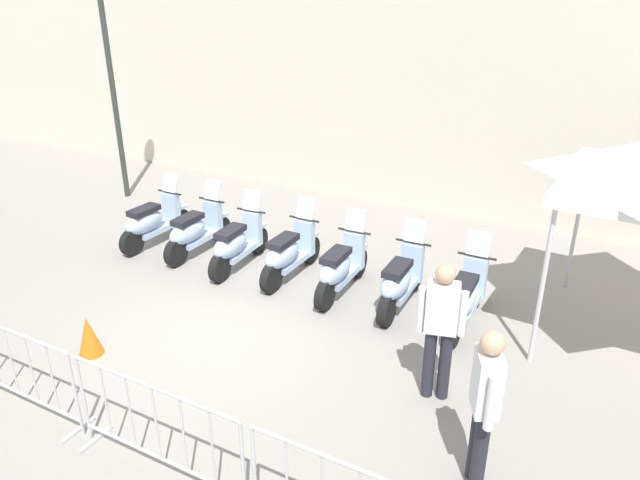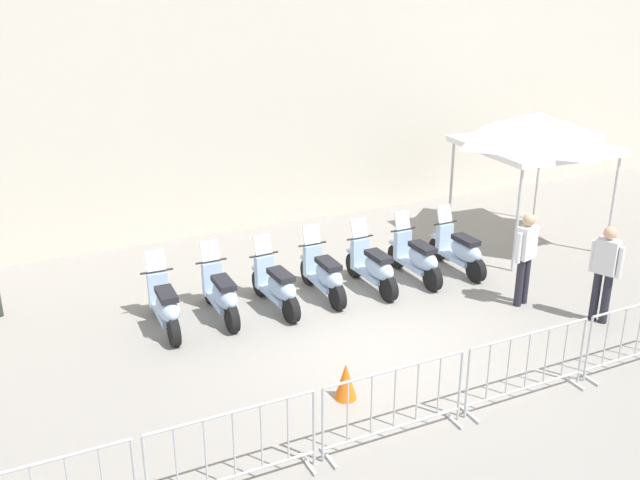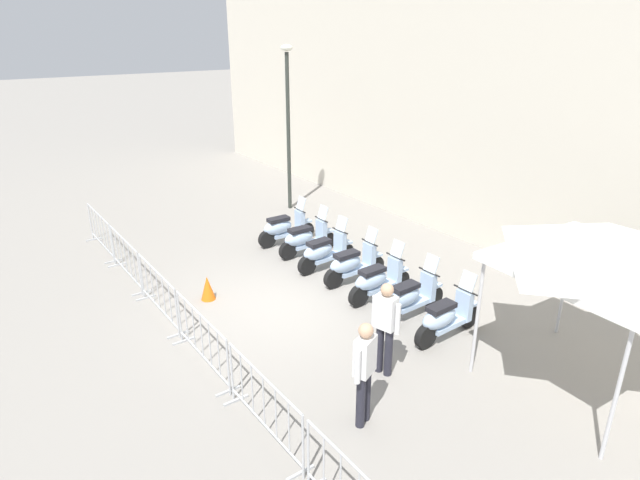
{
  "view_description": "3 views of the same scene",
  "coord_description": "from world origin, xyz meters",
  "px_view_note": "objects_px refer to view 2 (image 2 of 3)",
  "views": [
    {
      "loc": [
        4.84,
        -5.12,
        4.48
      ],
      "look_at": [
        0.65,
        1.74,
        0.96
      ],
      "focal_mm": 32.73,
      "sensor_mm": 36.0,
      "label": 1
    },
    {
      "loc": [
        -4.79,
        -9.1,
        5.73
      ],
      "look_at": [
        -0.34,
        1.66,
        1.29
      ],
      "focal_mm": 40.32,
      "sensor_mm": 36.0,
      "label": 2
    },
    {
      "loc": [
        9.08,
        -4.76,
        5.66
      ],
      "look_at": [
        -0.88,
        1.6,
        0.89
      ],
      "focal_mm": 30.16,
      "sensor_mm": 36.0,
      "label": 3
    }
  ],
  "objects_px": {
    "barrier_segment_2": "(395,405)",
    "officer_mid_plaza": "(605,269)",
    "motorcycle_1": "(221,294)",
    "canopy_tent": "(536,131)",
    "motorcycle_2": "(277,286)",
    "traffic_cone": "(346,381)",
    "barrier_segment_3": "(527,367)",
    "motorcycle_3": "(324,275)",
    "motorcycle_5": "(417,258)",
    "barrier_segment_4": "(638,335)",
    "motorcycle_6": "(460,251)",
    "motorcycle_0": "(165,306)",
    "barrier_segment_1": "(234,451)",
    "officer_near_row_end": "(525,254)",
    "motorcycle_4": "(373,267)"
  },
  "relations": [
    {
      "from": "barrier_segment_1",
      "to": "traffic_cone",
      "type": "height_order",
      "value": "barrier_segment_1"
    },
    {
      "from": "barrier_segment_3",
      "to": "barrier_segment_4",
      "type": "bearing_deg",
      "value": 3.15
    },
    {
      "from": "motorcycle_3",
      "to": "motorcycle_5",
      "type": "relative_size",
      "value": 1.0
    },
    {
      "from": "motorcycle_6",
      "to": "barrier_segment_2",
      "type": "height_order",
      "value": "motorcycle_6"
    },
    {
      "from": "barrier_segment_3",
      "to": "officer_near_row_end",
      "type": "distance_m",
      "value": 3.2
    },
    {
      "from": "barrier_segment_4",
      "to": "officer_mid_plaza",
      "type": "height_order",
      "value": "officer_mid_plaza"
    },
    {
      "from": "motorcycle_3",
      "to": "barrier_segment_2",
      "type": "bearing_deg",
      "value": -101.04
    },
    {
      "from": "motorcycle_0",
      "to": "motorcycle_5",
      "type": "bearing_deg",
      "value": 2.7
    },
    {
      "from": "motorcycle_5",
      "to": "officer_mid_plaza",
      "type": "bearing_deg",
      "value": -53.31
    },
    {
      "from": "officer_mid_plaza",
      "to": "officer_near_row_end",
      "type": "bearing_deg",
      "value": 127.84
    },
    {
      "from": "motorcycle_0",
      "to": "barrier_segment_4",
      "type": "bearing_deg",
      "value": -31.25
    },
    {
      "from": "motorcycle_5",
      "to": "motorcycle_3",
      "type": "bearing_deg",
      "value": -178.47
    },
    {
      "from": "motorcycle_2",
      "to": "officer_mid_plaza",
      "type": "height_order",
      "value": "officer_mid_plaza"
    },
    {
      "from": "barrier_segment_2",
      "to": "canopy_tent",
      "type": "relative_size",
      "value": 0.71
    },
    {
      "from": "motorcycle_6",
      "to": "barrier_segment_2",
      "type": "bearing_deg",
      "value": -130.94
    },
    {
      "from": "motorcycle_6",
      "to": "canopy_tent",
      "type": "height_order",
      "value": "canopy_tent"
    },
    {
      "from": "motorcycle_3",
      "to": "officer_mid_plaza",
      "type": "bearing_deg",
      "value": -33.77
    },
    {
      "from": "motorcycle_1",
      "to": "motorcycle_6",
      "type": "relative_size",
      "value": 1.0
    },
    {
      "from": "barrier_segment_1",
      "to": "barrier_segment_4",
      "type": "distance_m",
      "value": 6.43
    },
    {
      "from": "barrier_segment_2",
      "to": "barrier_segment_3",
      "type": "relative_size",
      "value": 1.0
    },
    {
      "from": "motorcycle_1",
      "to": "officer_mid_plaza",
      "type": "height_order",
      "value": "officer_mid_plaza"
    },
    {
      "from": "canopy_tent",
      "to": "traffic_cone",
      "type": "distance_m",
      "value": 7.75
    },
    {
      "from": "traffic_cone",
      "to": "barrier_segment_3",
      "type": "bearing_deg",
      "value": -23.35
    },
    {
      "from": "motorcycle_1",
      "to": "officer_mid_plaza",
      "type": "relative_size",
      "value": 1.0
    },
    {
      "from": "motorcycle_0",
      "to": "barrier_segment_2",
      "type": "height_order",
      "value": "motorcycle_0"
    },
    {
      "from": "motorcycle_2",
      "to": "officer_near_row_end",
      "type": "distance_m",
      "value": 4.44
    },
    {
      "from": "barrier_segment_4",
      "to": "officer_near_row_end",
      "type": "height_order",
      "value": "officer_near_row_end"
    },
    {
      "from": "motorcycle_2",
      "to": "barrier_segment_2",
      "type": "height_order",
      "value": "motorcycle_2"
    },
    {
      "from": "canopy_tent",
      "to": "motorcycle_2",
      "type": "bearing_deg",
      "value": -170.32
    },
    {
      "from": "motorcycle_2",
      "to": "traffic_cone",
      "type": "distance_m",
      "value": 3.03
    },
    {
      "from": "barrier_segment_4",
      "to": "traffic_cone",
      "type": "height_order",
      "value": "barrier_segment_4"
    },
    {
      "from": "barrier_segment_1",
      "to": "canopy_tent",
      "type": "height_order",
      "value": "canopy_tent"
    },
    {
      "from": "motorcycle_1",
      "to": "motorcycle_4",
      "type": "bearing_deg",
      "value": 1.19
    },
    {
      "from": "motorcycle_3",
      "to": "canopy_tent",
      "type": "relative_size",
      "value": 0.59
    },
    {
      "from": "motorcycle_3",
      "to": "traffic_cone",
      "type": "xyz_separation_m",
      "value": [
        -1.01,
        -3.18,
        -0.18
      ]
    },
    {
      "from": "barrier_segment_2",
      "to": "motorcycle_2",
      "type": "bearing_deg",
      "value": 91.85
    },
    {
      "from": "canopy_tent",
      "to": "traffic_cone",
      "type": "relative_size",
      "value": 5.29
    },
    {
      "from": "canopy_tent",
      "to": "officer_mid_plaza",
      "type": "bearing_deg",
      "value": -108.37
    },
    {
      "from": "motorcycle_0",
      "to": "motorcycle_5",
      "type": "xyz_separation_m",
      "value": [
        4.91,
        0.23,
        0.0
      ]
    },
    {
      "from": "motorcycle_1",
      "to": "traffic_cone",
      "type": "relative_size",
      "value": 3.14
    },
    {
      "from": "barrier_segment_2",
      "to": "officer_mid_plaza",
      "type": "bearing_deg",
      "value": 18.47
    },
    {
      "from": "barrier_segment_2",
      "to": "traffic_cone",
      "type": "relative_size",
      "value": 3.74
    },
    {
      "from": "motorcycle_1",
      "to": "barrier_segment_3",
      "type": "bearing_deg",
      "value": -51.34
    },
    {
      "from": "motorcycle_0",
      "to": "motorcycle_5",
      "type": "height_order",
      "value": "same"
    },
    {
      "from": "motorcycle_3",
      "to": "officer_mid_plaza",
      "type": "height_order",
      "value": "officer_mid_plaza"
    },
    {
      "from": "barrier_segment_4",
      "to": "officer_mid_plaza",
      "type": "distance_m",
      "value": 1.56
    },
    {
      "from": "officer_mid_plaza",
      "to": "traffic_cone",
      "type": "xyz_separation_m",
      "value": [
        -5.01,
        -0.5,
        -0.71
      ]
    },
    {
      "from": "barrier_segment_1",
      "to": "barrier_segment_4",
      "type": "relative_size",
      "value": 1.0
    },
    {
      "from": "barrier_segment_2",
      "to": "barrier_segment_3",
      "type": "bearing_deg",
      "value": 3.15
    },
    {
      "from": "motorcycle_0",
      "to": "motorcycle_2",
      "type": "bearing_deg",
      "value": 0.92
    }
  ]
}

